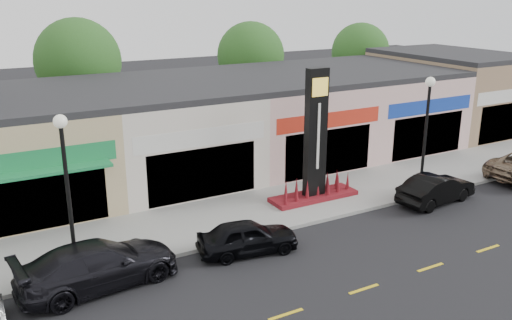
% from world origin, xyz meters
% --- Properties ---
extents(ground, '(120.00, 120.00, 0.00)m').
position_xyz_m(ground, '(0.00, 0.00, 0.00)').
color(ground, black).
rests_on(ground, ground).
extents(sidewalk, '(52.00, 4.30, 0.15)m').
position_xyz_m(sidewalk, '(0.00, 4.35, 0.07)').
color(sidewalk, gray).
rests_on(sidewalk, ground).
extents(curb, '(52.00, 0.20, 0.15)m').
position_xyz_m(curb, '(0.00, 2.10, 0.07)').
color(curb, gray).
rests_on(curb, ground).
extents(shop_beige, '(7.00, 10.85, 4.80)m').
position_xyz_m(shop_beige, '(-8.50, 11.46, 2.40)').
color(shop_beige, tan).
rests_on(shop_beige, ground).
extents(shop_cream, '(7.00, 10.01, 4.80)m').
position_xyz_m(shop_cream, '(-1.50, 11.47, 2.40)').
color(shop_cream, silver).
rests_on(shop_cream, ground).
extents(shop_pink_w, '(7.00, 10.01, 4.80)m').
position_xyz_m(shop_pink_w, '(5.50, 11.47, 2.40)').
color(shop_pink_w, '#C59E96').
rests_on(shop_pink_w, ground).
extents(shop_pink_e, '(7.00, 10.01, 4.80)m').
position_xyz_m(shop_pink_e, '(12.50, 11.47, 2.40)').
color(shop_pink_e, '#C59E96').
rests_on(shop_pink_e, ground).
extents(shop_tan, '(7.00, 10.01, 5.30)m').
position_xyz_m(shop_tan, '(19.50, 11.48, 2.65)').
color(shop_tan, '#8E6E52').
rests_on(shop_tan, ground).
extents(tree_rear_west, '(5.20, 5.20, 7.83)m').
position_xyz_m(tree_rear_west, '(-4.00, 19.50, 5.22)').
color(tree_rear_west, '#382619').
rests_on(tree_rear_west, ground).
extents(tree_rear_mid, '(4.80, 4.80, 7.29)m').
position_xyz_m(tree_rear_mid, '(8.00, 19.50, 4.88)').
color(tree_rear_mid, '#382619').
rests_on(tree_rear_mid, ground).
extents(tree_rear_east, '(4.60, 4.60, 6.94)m').
position_xyz_m(tree_rear_east, '(18.00, 19.50, 4.63)').
color(tree_rear_east, '#382619').
rests_on(tree_rear_east, ground).
extents(lamp_west_near, '(0.44, 0.44, 5.47)m').
position_xyz_m(lamp_west_near, '(-8.00, 2.50, 3.48)').
color(lamp_west_near, black).
rests_on(lamp_west_near, sidewalk).
extents(lamp_east_near, '(0.44, 0.44, 5.47)m').
position_xyz_m(lamp_east_near, '(8.00, 2.50, 3.48)').
color(lamp_east_near, black).
rests_on(lamp_east_near, sidewalk).
extents(pylon_sign, '(4.20, 1.30, 6.00)m').
position_xyz_m(pylon_sign, '(3.00, 4.20, 2.27)').
color(pylon_sign, maroon).
rests_on(pylon_sign, sidewalk).
extents(car_dark_sedan, '(2.74, 5.48, 1.53)m').
position_xyz_m(car_dark_sedan, '(-7.47, 1.41, 0.76)').
color(car_dark_sedan, black).
rests_on(car_dark_sedan, ground).
extents(car_black_sedan, '(2.07, 3.92, 1.27)m').
position_xyz_m(car_black_sedan, '(-2.10, 1.13, 0.64)').
color(car_black_sedan, black).
rests_on(car_black_sedan, ground).
extents(car_black_conv, '(1.88, 4.20, 1.34)m').
position_xyz_m(car_black_conv, '(7.80, 1.35, 0.67)').
color(car_black_conv, black).
rests_on(car_black_conv, ground).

